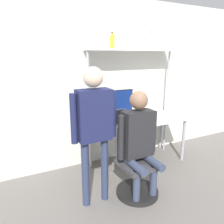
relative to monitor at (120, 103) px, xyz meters
The scene contains 12 objects.
ground_plane 1.20m from the monitor, 70.54° to the right, with size 12.00×12.00×0.00m, color slate.
wall_back 0.43m from the monitor, 41.85° to the left, with size 8.00×0.06×2.70m.
desk 0.45m from the monitor, 44.75° to the right, with size 1.66×0.72×0.77m.
shelf_unit 0.63m from the monitor, ahead, with size 1.57×0.32×1.90m.
monitor is the anchor object (origin of this frame).
laptop 0.46m from the monitor, 121.45° to the right, with size 0.30×0.24×0.24m.
cell_phone 0.46m from the monitor, 84.36° to the right, with size 0.07×0.15×0.01m.
office_chair 1.23m from the monitor, 105.94° to the right, with size 0.56×0.56×0.91m.
person_seated 1.04m from the monitor, 105.16° to the right, with size 0.56×0.47×1.39m.
person_standing 1.20m from the monitor, 133.23° to the right, with size 0.56×0.23×1.69m.
bottle_amber 0.99m from the monitor, behind, with size 0.08×0.08×0.25m.
bottle_clear 1.14m from the monitor, ahead, with size 0.08×0.08×0.28m.
Camera 1 is at (-1.92, -2.53, 1.81)m, focal length 35.00 mm.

